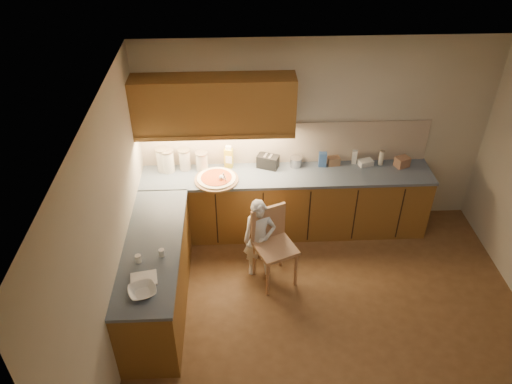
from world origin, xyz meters
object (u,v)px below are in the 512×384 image
wooden_chair (272,241)px  oil_jug (229,157)px  toaster (268,161)px  child (259,239)px  pizza_on_board (217,179)px

wooden_chair → oil_jug: size_ratio=3.12×
oil_jug → toaster: oil_jug is taller
child → wooden_chair: size_ratio=1.10×
pizza_on_board → child: bearing=-54.2°
pizza_on_board → wooden_chair: 1.08m
child → toaster: (0.16, 0.99, 0.47)m
oil_jug → toaster: bearing=-3.4°
pizza_on_board → oil_jug: oil_jug is taller
oil_jug → child: bearing=-71.0°
child → wooden_chair: 0.17m
toaster → oil_jug: bearing=-161.3°
wooden_chair → toaster: (0.01, 1.06, 0.44)m
pizza_on_board → child: size_ratio=0.52×
toaster → pizza_on_board: bearing=-134.9°
oil_jug → toaster: 0.51m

